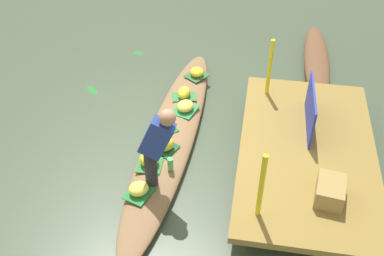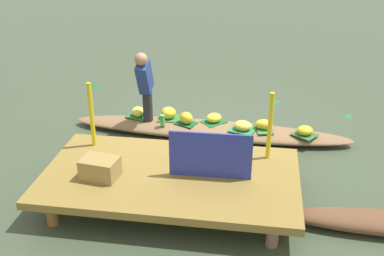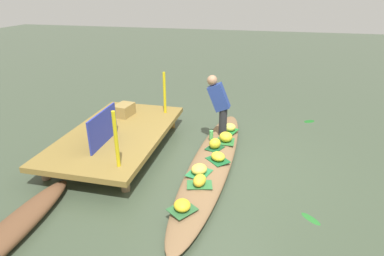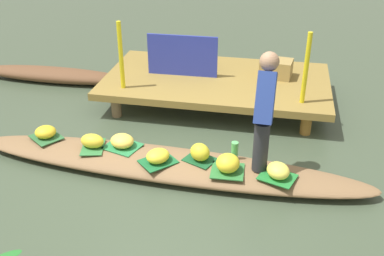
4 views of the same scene
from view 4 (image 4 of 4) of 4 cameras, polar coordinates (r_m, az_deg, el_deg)
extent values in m
plane|color=#3D4B37|center=(5.22, -3.16, -5.36)|extent=(40.00, 40.00, 0.00)
cube|color=olive|center=(6.68, 3.03, 5.85)|extent=(3.20, 1.80, 0.10)
cylinder|color=#7B6345|center=(6.42, -9.37, 2.65)|extent=(0.14, 0.14, 0.28)
cylinder|color=olive|center=(6.07, 13.97, 0.52)|extent=(0.14, 0.14, 0.28)
cylinder|color=#84644C|center=(7.67, -5.74, 7.27)|extent=(0.14, 0.14, 0.28)
cylinder|color=#915E2E|center=(7.37, 13.79, 5.68)|extent=(0.14, 0.14, 0.28)
ellipsoid|color=brown|center=(5.16, -3.19, -4.49)|extent=(4.60, 0.86, 0.19)
ellipsoid|color=brown|center=(7.82, -16.80, 6.35)|extent=(2.60, 0.45, 0.22)
cube|color=#2D6335|center=(5.75, -17.62, -1.08)|extent=(0.45, 0.44, 0.01)
ellipsoid|color=yellow|center=(5.72, -17.73, -0.47)|extent=(0.31, 0.30, 0.14)
cube|color=#174F28|center=(5.05, 0.98, -3.93)|extent=(0.40, 0.36, 0.01)
ellipsoid|color=yellow|center=(5.00, 0.99, -3.01)|extent=(0.30, 0.30, 0.19)
cube|color=#196130|center=(5.03, -4.23, -4.17)|extent=(0.47, 0.47, 0.01)
ellipsoid|color=yellow|center=(4.99, -4.26, -3.47)|extent=(0.34, 0.35, 0.15)
cube|color=#2D7134|center=(4.88, 4.43, -5.32)|extent=(0.36, 0.35, 0.01)
ellipsoid|color=yellow|center=(4.83, 4.47, -4.36)|extent=(0.30, 0.31, 0.20)
cube|color=#227731|center=(4.85, 10.55, -5.99)|extent=(0.43, 0.39, 0.01)
ellipsoid|color=#F5E554|center=(4.81, 10.63, -5.21)|extent=(0.33, 0.34, 0.16)
cube|color=#297E44|center=(5.35, -8.61, -2.26)|extent=(0.47, 0.42, 0.01)
ellipsoid|color=#F7D04E|center=(5.32, -8.67, -1.59)|extent=(0.35, 0.33, 0.15)
cube|color=#30733A|center=(5.40, -12.18, -2.30)|extent=(0.33, 0.43, 0.01)
ellipsoid|color=yellow|center=(5.36, -12.27, -1.57)|extent=(0.29, 0.21, 0.16)
cylinder|color=#28282D|center=(4.81, 8.53, -2.31)|extent=(0.16, 0.16, 0.55)
cube|color=navy|center=(4.66, 9.11, 3.75)|extent=(0.20, 0.47, 0.59)
sphere|color=#9E7556|center=(4.67, 9.59, 8.14)|extent=(0.20, 0.20, 0.20)
cylinder|color=#56BB5E|center=(5.08, 5.31, -2.71)|extent=(0.08, 0.08, 0.19)
cube|color=#2935A0|center=(6.64, -1.21, 8.96)|extent=(1.01, 0.05, 0.60)
cylinder|color=yellow|center=(6.23, -8.81, 8.88)|extent=(0.06, 0.06, 0.92)
cylinder|color=yellow|center=(5.89, 13.97, 7.18)|extent=(0.06, 0.06, 0.92)
cube|color=olive|center=(6.76, 10.40, 7.30)|extent=(0.48, 0.38, 0.25)
camera|label=1|loc=(6.75, 56.73, 32.02)|focal=42.96mm
camera|label=2|loc=(11.25, 1.88, 31.13)|focal=43.96mm
camera|label=3|loc=(6.92, -53.09, 18.54)|focal=29.87mm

